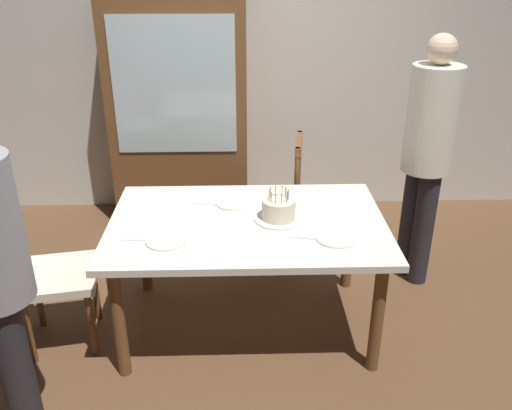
{
  "coord_description": "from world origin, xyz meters",
  "views": [
    {
      "loc": [
        -0.03,
        -2.75,
        2.14
      ],
      "look_at": [
        0.05,
        0.0,
        0.83
      ],
      "focal_mm": 37.79,
      "sensor_mm": 36.0,
      "label": 1
    }
  ],
  "objects_px": {
    "person_guest": "(428,149)",
    "china_cabinet": "(179,111)",
    "plate_far_side": "(234,203)",
    "chair_spindle_back": "(274,202)",
    "birthday_cake": "(279,210)",
    "chair_upholstered": "(39,265)",
    "plate_near_celebrant": "(166,241)",
    "plate_near_guest": "(336,238)",
    "dining_table": "(247,233)"
  },
  "relations": [
    {
      "from": "chair_upholstered",
      "to": "chair_spindle_back",
      "type": "bearing_deg",
      "value": 34.63
    },
    {
      "from": "dining_table",
      "to": "plate_near_guest",
      "type": "height_order",
      "value": "plate_near_guest"
    },
    {
      "from": "chair_upholstered",
      "to": "china_cabinet",
      "type": "height_order",
      "value": "china_cabinet"
    },
    {
      "from": "plate_far_side",
      "to": "chair_spindle_back",
      "type": "bearing_deg",
      "value": 64.67
    },
    {
      "from": "dining_table",
      "to": "plate_near_celebrant",
      "type": "xyz_separation_m",
      "value": [
        -0.44,
        -0.23,
        0.09
      ]
    },
    {
      "from": "dining_table",
      "to": "china_cabinet",
      "type": "distance_m",
      "value": 1.67
    },
    {
      "from": "plate_near_celebrant",
      "to": "person_guest",
      "type": "height_order",
      "value": "person_guest"
    },
    {
      "from": "dining_table",
      "to": "chair_spindle_back",
      "type": "xyz_separation_m",
      "value": [
        0.2,
        0.83,
        -0.19
      ]
    },
    {
      "from": "birthday_cake",
      "to": "china_cabinet",
      "type": "xyz_separation_m",
      "value": [
        -0.71,
        1.55,
        0.16
      ]
    },
    {
      "from": "birthday_cake",
      "to": "china_cabinet",
      "type": "relative_size",
      "value": 0.15
    },
    {
      "from": "birthday_cake",
      "to": "chair_upholstered",
      "type": "distance_m",
      "value": 1.39
    },
    {
      "from": "dining_table",
      "to": "chair_spindle_back",
      "type": "bearing_deg",
      "value": 76.19
    },
    {
      "from": "dining_table",
      "to": "person_guest",
      "type": "bearing_deg",
      "value": 24.14
    },
    {
      "from": "dining_table",
      "to": "chair_upholstered",
      "type": "bearing_deg",
      "value": -173.92
    },
    {
      "from": "plate_near_celebrant",
      "to": "china_cabinet",
      "type": "xyz_separation_m",
      "value": [
        -0.1,
        1.79,
        0.22
      ]
    },
    {
      "from": "person_guest",
      "to": "birthday_cake",
      "type": "bearing_deg",
      "value": -152.59
    },
    {
      "from": "chair_upholstered",
      "to": "china_cabinet",
      "type": "xyz_separation_m",
      "value": [
        0.65,
        1.68,
        0.42
      ]
    },
    {
      "from": "china_cabinet",
      "to": "plate_far_side",
      "type": "bearing_deg",
      "value": -71.1
    },
    {
      "from": "birthday_cake",
      "to": "person_guest",
      "type": "relative_size",
      "value": 0.17
    },
    {
      "from": "plate_near_guest",
      "to": "china_cabinet",
      "type": "relative_size",
      "value": 0.12
    },
    {
      "from": "chair_upholstered",
      "to": "person_guest",
      "type": "relative_size",
      "value": 0.56
    },
    {
      "from": "birthday_cake",
      "to": "china_cabinet",
      "type": "bearing_deg",
      "value": 114.73
    },
    {
      "from": "birthday_cake",
      "to": "chair_upholstered",
      "type": "height_order",
      "value": "chair_upholstered"
    },
    {
      "from": "plate_near_guest",
      "to": "china_cabinet",
      "type": "bearing_deg",
      "value": 119.42
    },
    {
      "from": "chair_upholstered",
      "to": "person_guest",
      "type": "distance_m",
      "value": 2.49
    },
    {
      "from": "dining_table",
      "to": "plate_near_guest",
      "type": "bearing_deg",
      "value": -25.97
    },
    {
      "from": "birthday_cake",
      "to": "person_guest",
      "type": "bearing_deg",
      "value": 27.41
    },
    {
      "from": "dining_table",
      "to": "chair_spindle_back",
      "type": "relative_size",
      "value": 1.67
    },
    {
      "from": "person_guest",
      "to": "plate_far_side",
      "type": "bearing_deg",
      "value": -166.7
    },
    {
      "from": "plate_near_celebrant",
      "to": "chair_upholstered",
      "type": "relative_size",
      "value": 0.23
    },
    {
      "from": "plate_far_side",
      "to": "chair_spindle_back",
      "type": "height_order",
      "value": "chair_spindle_back"
    },
    {
      "from": "chair_spindle_back",
      "to": "person_guest",
      "type": "xyz_separation_m",
      "value": [
        0.98,
        -0.3,
        0.51
      ]
    },
    {
      "from": "person_guest",
      "to": "china_cabinet",
      "type": "distance_m",
      "value": 2.0
    },
    {
      "from": "dining_table",
      "to": "china_cabinet",
      "type": "relative_size",
      "value": 0.83
    },
    {
      "from": "dining_table",
      "to": "birthday_cake",
      "type": "distance_m",
      "value": 0.23
    },
    {
      "from": "birthday_cake",
      "to": "chair_spindle_back",
      "type": "distance_m",
      "value": 0.89
    },
    {
      "from": "person_guest",
      "to": "china_cabinet",
      "type": "height_order",
      "value": "china_cabinet"
    },
    {
      "from": "plate_near_guest",
      "to": "plate_near_celebrant",
      "type": "bearing_deg",
      "value": 180.0
    },
    {
      "from": "chair_upholstered",
      "to": "china_cabinet",
      "type": "bearing_deg",
      "value": 68.96
    },
    {
      "from": "chair_upholstered",
      "to": "dining_table",
      "type": "bearing_deg",
      "value": 6.08
    },
    {
      "from": "plate_far_side",
      "to": "chair_spindle_back",
      "type": "xyz_separation_m",
      "value": [
        0.28,
        0.6,
        -0.28
      ]
    },
    {
      "from": "person_guest",
      "to": "china_cabinet",
      "type": "xyz_separation_m",
      "value": [
        -1.72,
        1.03,
        -0.02
      ]
    },
    {
      "from": "dining_table",
      "to": "plate_near_guest",
      "type": "xyz_separation_m",
      "value": [
        0.48,
        -0.23,
        0.09
      ]
    },
    {
      "from": "chair_spindle_back",
      "to": "dining_table",
      "type": "bearing_deg",
      "value": -103.81
    },
    {
      "from": "chair_spindle_back",
      "to": "person_guest",
      "type": "height_order",
      "value": "person_guest"
    },
    {
      "from": "dining_table",
      "to": "china_cabinet",
      "type": "xyz_separation_m",
      "value": [
        -0.53,
        1.56,
        0.3
      ]
    },
    {
      "from": "dining_table",
      "to": "china_cabinet",
      "type": "bearing_deg",
      "value": 108.9
    },
    {
      "from": "dining_table",
      "to": "plate_near_celebrant",
      "type": "relative_size",
      "value": 7.21
    },
    {
      "from": "plate_near_celebrant",
      "to": "chair_upholstered",
      "type": "height_order",
      "value": "chair_upholstered"
    },
    {
      "from": "plate_far_side",
      "to": "plate_near_guest",
      "type": "xyz_separation_m",
      "value": [
        0.56,
        -0.46,
        0.0
      ]
    }
  ]
}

